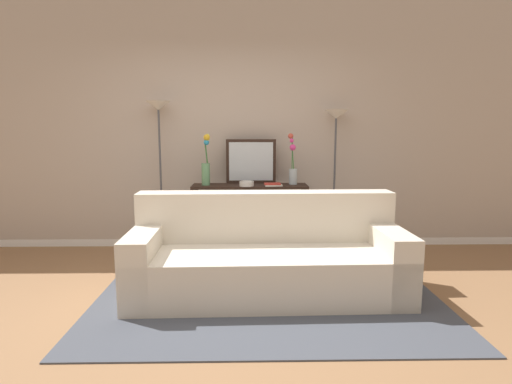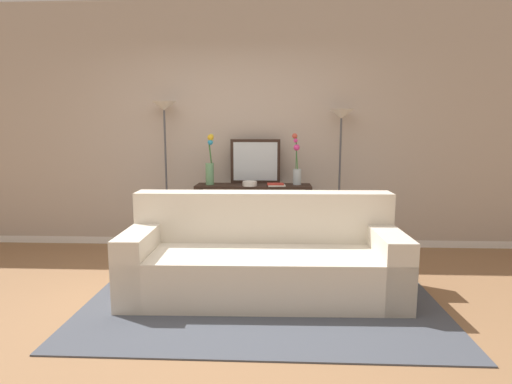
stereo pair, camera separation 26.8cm
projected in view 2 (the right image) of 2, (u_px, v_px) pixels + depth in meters
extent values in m
cube|color=#936B47|center=(199.00, 318.00, 3.24)|extent=(16.00, 16.00, 0.02)
cube|color=white|center=(229.00, 240.00, 5.34)|extent=(12.00, 0.15, 0.09)
cube|color=#B7A899|center=(227.00, 123.00, 5.12)|extent=(12.00, 0.14, 2.88)
cube|color=#474C56|center=(262.00, 299.00, 3.56)|extent=(2.95, 1.94, 0.01)
cube|color=beige|center=(263.00, 273.00, 3.63)|extent=(2.39, 0.95, 0.42)
cube|color=beige|center=(263.00, 216.00, 3.88)|extent=(2.37, 0.31, 0.46)
cube|color=beige|center=(142.00, 262.00, 3.64)|extent=(0.26, 0.90, 0.60)
cube|color=beige|center=(385.00, 264.00, 3.59)|extent=(0.26, 0.90, 0.60)
cube|color=black|center=(253.00, 186.00, 4.84)|extent=(1.34, 0.35, 0.03)
cube|color=black|center=(253.00, 240.00, 4.94)|extent=(1.23, 0.30, 0.01)
cube|color=black|center=(197.00, 222.00, 4.78)|extent=(0.05, 0.05, 0.79)
cube|color=black|center=(309.00, 224.00, 4.72)|extent=(0.05, 0.05, 0.79)
cube|color=black|center=(202.00, 217.00, 5.08)|extent=(0.05, 0.05, 0.79)
cube|color=black|center=(307.00, 218.00, 5.02)|extent=(0.05, 0.05, 0.79)
cylinder|color=#4C4C51|center=(168.00, 248.00, 5.10)|extent=(0.26, 0.26, 0.02)
cylinder|color=#4C4C51|center=(166.00, 180.00, 4.98)|extent=(0.02, 0.02, 1.66)
cone|color=silver|center=(164.00, 106.00, 4.85)|extent=(0.28, 0.28, 0.10)
cylinder|color=#4C4C51|center=(337.00, 250.00, 5.01)|extent=(0.26, 0.26, 0.02)
cylinder|color=#4C4C51|center=(339.00, 185.00, 4.89)|extent=(0.02, 0.02, 1.56)
cone|color=silver|center=(341.00, 114.00, 4.77)|extent=(0.28, 0.28, 0.10)
cube|color=black|center=(255.00, 161.00, 4.94)|extent=(0.59, 0.02, 0.53)
cube|color=silver|center=(255.00, 161.00, 4.93)|extent=(0.52, 0.01, 0.46)
cylinder|color=#669E6B|center=(210.00, 174.00, 4.83)|extent=(0.10, 0.10, 0.25)
cylinder|color=#3D7538|center=(210.00, 150.00, 4.78)|extent=(0.03, 0.04, 0.31)
sphere|color=yellow|center=(211.00, 136.00, 4.74)|extent=(0.06, 0.06, 0.06)
cylinder|color=#3D7538|center=(210.00, 153.00, 4.78)|extent=(0.03, 0.02, 0.24)
sphere|color=#2A94C1|center=(210.00, 142.00, 4.75)|extent=(0.06, 0.06, 0.06)
cylinder|color=#3D7538|center=(210.00, 150.00, 4.78)|extent=(0.03, 0.02, 0.30)
sphere|color=gold|center=(211.00, 137.00, 4.74)|extent=(0.07, 0.07, 0.07)
cylinder|color=silver|center=(297.00, 177.00, 4.84)|extent=(0.10, 0.10, 0.18)
cylinder|color=#3D7538|center=(296.00, 153.00, 4.80)|extent=(0.01, 0.04, 0.38)
sphere|color=#CC4D3B|center=(295.00, 136.00, 4.78)|extent=(0.06, 0.06, 0.06)
cylinder|color=#3D7538|center=(297.00, 155.00, 4.79)|extent=(0.02, 0.02, 0.33)
sphere|color=#E53A8C|center=(296.00, 141.00, 4.76)|extent=(0.05, 0.05, 0.05)
cylinder|color=#3D7538|center=(297.00, 158.00, 4.80)|extent=(0.02, 0.01, 0.25)
sphere|color=#E73A8D|center=(297.00, 148.00, 4.76)|extent=(0.07, 0.07, 0.07)
cylinder|color=silver|center=(250.00, 184.00, 4.73)|extent=(0.17, 0.17, 0.05)
torus|color=silver|center=(250.00, 182.00, 4.73)|extent=(0.17, 0.17, 0.01)
cube|color=silver|center=(277.00, 185.00, 4.72)|extent=(0.21, 0.15, 0.02)
cube|color=#BC3328|center=(276.00, 184.00, 4.72)|extent=(0.19, 0.13, 0.01)
cube|color=gold|center=(209.00, 248.00, 4.97)|extent=(0.04, 0.16, 0.10)
cube|color=tan|center=(214.00, 248.00, 4.97)|extent=(0.05, 0.17, 0.10)
cube|color=#B77F33|center=(218.00, 247.00, 4.97)|extent=(0.05, 0.16, 0.11)
cube|color=silver|center=(221.00, 247.00, 4.97)|extent=(0.03, 0.15, 0.13)
cube|color=navy|center=(225.00, 247.00, 4.96)|extent=(0.05, 0.15, 0.13)
cube|color=slate|center=(228.00, 247.00, 4.96)|extent=(0.03, 0.15, 0.12)
cube|color=maroon|center=(231.00, 247.00, 4.96)|extent=(0.02, 0.14, 0.12)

